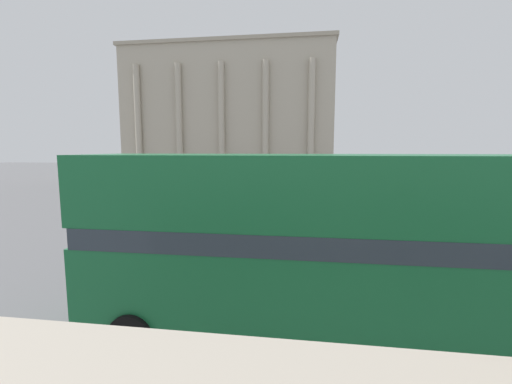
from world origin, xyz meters
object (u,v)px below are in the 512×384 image
traffic_light_mid (430,184)px  pedestrian_olive (456,215)px  traffic_light_near (418,202)px  pedestrian_grey (395,224)px  plaza_building_left (230,114)px  double_decker_bus (327,241)px  pedestrian_black (418,202)px  car_silver (294,208)px

traffic_light_mid → pedestrian_olive: bearing=-86.3°
traffic_light_near → pedestrian_grey: bearing=90.4°
plaza_building_left → pedestrian_olive: plaza_building_left is taller
pedestrian_grey → plaza_building_left: bearing=-132.7°
double_decker_bus → pedestrian_olive: double_decker_bus is taller
double_decker_bus → pedestrian_grey: size_ratio=5.95×
traffic_light_mid → pedestrian_black: (-0.10, 1.67, -1.38)m
pedestrian_grey → traffic_light_near: bearing=25.0°
pedestrian_black → traffic_light_near: bearing=-53.8°
double_decker_bus → plaza_building_left: (-12.30, 45.82, 7.51)m
car_silver → pedestrian_olive: 8.82m
traffic_light_near → pedestrian_grey: traffic_light_near is taller
traffic_light_mid → car_silver: 8.22m
plaza_building_left → double_decker_bus: bearing=-75.0°
plaza_building_left → traffic_light_mid: (19.16, -31.80, -7.53)m
double_decker_bus → pedestrian_grey: (3.48, 8.18, -1.30)m
pedestrian_grey → car_silver: bearing=-115.9°
car_silver → plaza_building_left: bearing=41.6°
pedestrian_grey → pedestrian_black: bearing=-179.0°
plaza_building_left → traffic_light_near: bearing=-68.7°
car_silver → pedestrian_black: 8.17m
pedestrian_olive → traffic_light_mid: bearing=-71.3°
traffic_light_mid → pedestrian_black: size_ratio=2.14×
pedestrian_grey → pedestrian_black: (3.28, 7.51, -0.10)m
plaza_building_left → traffic_light_near: 44.10m
plaza_building_left → car_silver: bearing=-70.8°
plaza_building_left → traffic_light_mid: size_ratio=8.91×
traffic_light_near → pedestrian_olive: size_ratio=2.10×
double_decker_bus → car_silver: (-1.19, 13.84, -1.65)m
double_decker_bus → car_silver: 13.99m
traffic_light_near → car_silver: size_ratio=0.90×
traffic_light_near → traffic_light_mid: (3.36, 8.71, -0.14)m
traffic_light_near → traffic_light_mid: traffic_light_near is taller
double_decker_bus → pedestrian_olive: bearing=62.7°
plaza_building_left → car_silver: size_ratio=7.55×
double_decker_bus → pedestrian_olive: (7.07, 10.77, -1.31)m
traffic_light_mid → plaza_building_left: bearing=121.1°
double_decker_bus → plaza_building_left: size_ratio=0.34×
car_silver → pedestrian_grey: bearing=-118.0°
pedestrian_olive → pedestrian_black: pedestrian_olive is taller
car_silver → pedestrian_olive: (8.26, -3.07, 0.34)m
traffic_light_near → pedestrian_grey: (-0.02, 2.86, -1.42)m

